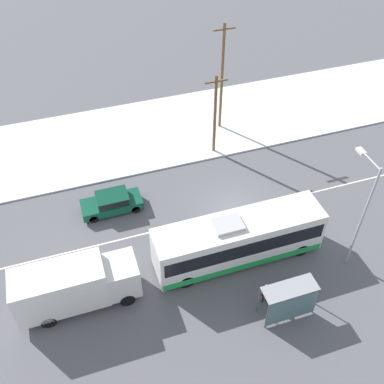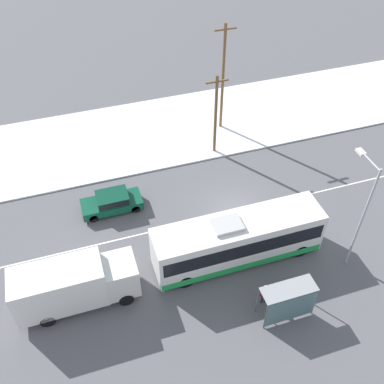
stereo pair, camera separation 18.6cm
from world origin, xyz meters
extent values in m
plane|color=#56565B|center=(0.00, 0.00, 0.00)|extent=(120.00, 120.00, 0.00)
cube|color=silver|center=(0.00, 11.23, 0.06)|extent=(80.00, 10.12, 0.12)
cube|color=silver|center=(0.00, 0.00, 0.00)|extent=(60.00, 0.12, 0.00)
cube|color=white|center=(-1.46, -3.87, 1.79)|extent=(10.85, 2.55, 3.04)
cube|color=black|center=(-1.46, -3.87, 2.16)|extent=(10.42, 2.57, 1.15)
cube|color=green|center=(-1.46, -3.87, 0.55)|extent=(10.75, 2.57, 0.55)
cube|color=#B2B2B2|center=(-2.27, -3.87, 3.43)|extent=(1.80, 1.40, 0.24)
cylinder|color=black|center=(2.57, -5.00, 0.50)|extent=(1.00, 0.28, 1.00)
cylinder|color=black|center=(2.57, -2.73, 0.50)|extent=(1.00, 0.28, 1.00)
cylinder|color=black|center=(-5.29, -5.00, 0.50)|extent=(1.00, 0.28, 1.00)
cylinder|color=black|center=(-5.29, -2.73, 0.50)|extent=(1.00, 0.28, 1.00)
cube|color=silver|center=(-12.56, -4.11, 1.88)|extent=(5.18, 2.30, 2.77)
cube|color=silver|center=(-9.02, -4.11, 1.58)|extent=(1.90, 2.19, 2.16)
cube|color=black|center=(-8.09, -4.11, 2.01)|extent=(0.06, 1.96, 0.95)
cylinder|color=black|center=(-9.02, -5.13, 0.45)|extent=(0.90, 0.26, 0.90)
cylinder|color=black|center=(-9.02, -3.09, 0.45)|extent=(0.90, 0.26, 0.90)
cylinder|color=black|center=(-13.60, -5.13, 0.45)|extent=(0.90, 0.26, 0.90)
cylinder|color=black|center=(-13.60, -3.09, 0.45)|extent=(0.90, 0.26, 0.90)
cube|color=#0F4733|center=(-8.38, 2.99, 0.54)|extent=(4.32, 1.80, 0.63)
cube|color=#0D3C2B|center=(-8.27, 2.99, 1.15)|extent=(2.25, 1.66, 0.58)
cube|color=black|center=(-8.27, 2.99, 1.16)|extent=(2.07, 1.69, 0.47)
cylinder|color=black|center=(-9.84, 2.20, 0.32)|extent=(0.64, 0.22, 0.64)
cylinder|color=black|center=(-9.84, 3.78, 0.32)|extent=(0.64, 0.22, 0.64)
cylinder|color=black|center=(-6.82, 2.20, 0.32)|extent=(0.64, 0.22, 0.64)
cylinder|color=black|center=(-6.82, 3.78, 0.32)|extent=(0.64, 0.22, 0.64)
cylinder|color=#23232D|center=(-1.29, -7.54, 0.38)|extent=(0.12, 0.12, 0.76)
cylinder|color=#23232D|center=(-1.06, -7.54, 0.38)|extent=(0.12, 0.12, 0.76)
cube|color=maroon|center=(-1.18, -7.54, 1.08)|extent=(0.40, 0.22, 0.63)
sphere|color=#8E6647|center=(-1.18, -7.54, 1.52)|extent=(0.27, 0.27, 0.27)
cylinder|color=maroon|center=(-1.43, -7.54, 1.04)|extent=(0.10, 0.10, 0.60)
cylinder|color=maroon|center=(-0.93, -7.54, 1.04)|extent=(0.10, 0.10, 0.60)
cube|color=gray|center=(-0.33, -8.55, 2.37)|extent=(3.17, 1.20, 0.06)
cube|color=slate|center=(-0.33, -9.13, 1.20)|extent=(3.04, 0.04, 2.16)
cylinder|color=#474C51|center=(-1.88, -7.99, 1.17)|extent=(0.08, 0.08, 2.34)
cylinder|color=#474C51|center=(1.21, -7.99, 1.17)|extent=(0.08, 0.08, 2.34)
cylinder|color=#474C51|center=(-1.88, -9.11, 1.17)|extent=(0.08, 0.08, 2.34)
cylinder|color=#474C51|center=(1.21, -9.11, 1.17)|extent=(0.08, 0.08, 2.34)
cylinder|color=#9EA3A8|center=(5.18, -6.47, 4.01)|extent=(0.14, 0.14, 8.02)
cylinder|color=#9EA3A8|center=(5.18, -5.56, 7.87)|extent=(0.10, 1.81, 0.10)
cube|color=silver|center=(5.18, -4.65, 7.80)|extent=(0.36, 0.60, 0.16)
cylinder|color=brown|center=(0.97, 7.07, 3.54)|extent=(0.24, 0.24, 7.07)
cube|color=brown|center=(0.97, 7.07, 6.57)|extent=(1.80, 0.12, 0.12)
cylinder|color=brown|center=(2.70, 10.20, 4.75)|extent=(0.24, 0.24, 9.50)
cube|color=brown|center=(2.70, 10.20, 9.00)|extent=(1.80, 0.12, 0.12)
camera|label=1|loc=(-10.06, -20.46, 23.50)|focal=42.00mm
camera|label=2|loc=(-9.89, -20.52, 23.50)|focal=42.00mm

